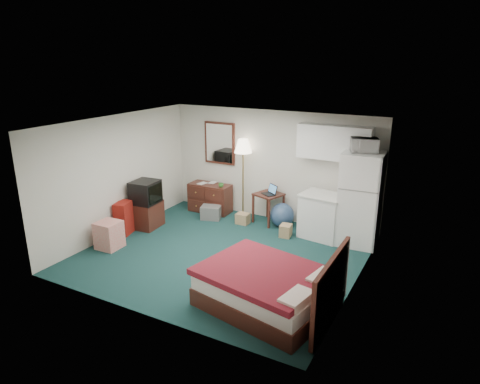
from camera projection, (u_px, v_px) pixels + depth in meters
The scene contains 25 objects.
floor at pixel (222, 255), 8.17m from camera, with size 5.00×4.50×0.01m, color black.
ceiling at pixel (220, 124), 7.41m from camera, with size 5.00×4.50×0.01m, color silver.
walls at pixel (221, 192), 7.79m from camera, with size 5.01×4.51×2.50m.
mirror at pixel (220, 143), 10.14m from camera, with size 0.80×0.06×1.00m, color white, non-canonical shape.
upper_cabinets at pixel (334, 142), 8.67m from camera, with size 1.50×0.35×0.70m, color white, non-canonical shape.
headboard at pixel (331, 290), 5.89m from camera, with size 0.06×1.56×1.00m, color #371C15, non-canonical shape.
dresser at pixel (210, 198), 10.34m from camera, with size 1.01×0.46×0.69m, color #371C15, non-canonical shape.
floor_lamp at pixel (243, 178), 9.90m from camera, with size 0.40×0.40×1.84m, color gold, non-canonical shape.
desk at pixel (268, 208), 9.65m from camera, with size 0.55×0.55×0.69m, color #371C15, non-canonical shape.
exercise_ball at pixel (282, 215), 9.45m from camera, with size 0.53×0.53×0.53m, color navy.
kitchen_counter at pixel (322, 217), 8.84m from camera, with size 0.82×0.63×0.90m, color white, non-canonical shape.
fridge at pixel (360, 199), 8.42m from camera, with size 0.77×0.77×1.87m, color white, non-canonical shape.
bed at pixel (266, 288), 6.41m from camera, with size 1.84×1.44×0.59m, color maroon, non-canonical shape.
tv_stand at pixel (146, 214), 9.44m from camera, with size 0.57×0.63×0.57m, color #371C15, non-canonical shape.
suitcase at pixel (124, 218), 9.05m from camera, with size 0.27×0.43×0.70m, color #7C0604, non-canonical shape.
retail_box at pixel (109, 235), 8.39m from camera, with size 0.44×0.44×0.54m, color beige, non-canonical shape.
file_bin at pixel (211, 212), 9.93m from camera, with size 0.44×0.33×0.31m, color slate, non-canonical shape.
cardboard_box_a at pixel (243, 218), 9.65m from camera, with size 0.28×0.24×0.24m, color #967147, non-canonical shape.
cardboard_box_b at pixel (286, 231), 8.95m from camera, with size 0.22×0.26×0.26m, color #967147, non-canonical shape.
laptop at pixel (268, 190), 9.44m from camera, with size 0.31×0.25×0.21m, color black, non-canonical shape.
crt_tv at pixel (145, 192), 9.23m from camera, with size 0.53×0.57×0.49m, color black, non-canonical shape.
microwave at pixel (364, 143), 8.09m from camera, with size 0.50×0.28×0.34m, color white.
book_a at pixel (200, 179), 10.29m from camera, with size 0.17×0.02×0.23m, color #967147.
book_b at pixel (210, 178), 10.33m from camera, with size 0.16×0.02×0.22m, color #967147.
mug at pixel (221, 185), 10.00m from camera, with size 0.12×0.10×0.12m, color #357A2E.
Camera 1 is at (3.82, -6.37, 3.63)m, focal length 32.00 mm.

